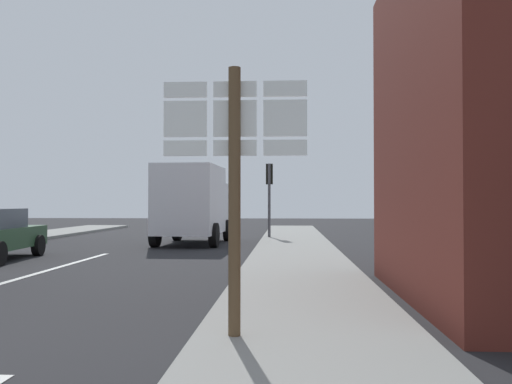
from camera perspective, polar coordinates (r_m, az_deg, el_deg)
The scene contains 6 objects.
ground_plane at distance 16.07m, azimuth -17.90°, elevation -6.95°, with size 80.00×80.00×0.00m, color #232326.
sidewalk_right at distance 13.00m, azimuth 4.57°, elevation -8.09°, with size 2.72×44.00×0.14m, color gray.
lane_centre_stripe at distance 12.45m, azimuth -24.67°, elevation -8.60°, with size 0.16×12.00×0.01m, color silver.
delivery_truck at distance 21.34m, azimuth -6.70°, elevation -1.09°, with size 2.63×5.07×3.05m.
route_sign_post at distance 6.16m, azimuth -2.28°, elevation 2.16°, with size 1.66×0.14×3.20m.
traffic_light_far_right at distance 23.58m, azimuth 1.43°, elevation 0.90°, with size 0.30×0.49×3.34m.
Camera 1 is at (5.78, -4.90, 1.65)m, focal length 37.72 mm.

